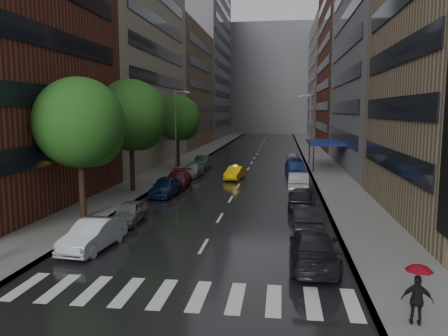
{
  "coord_description": "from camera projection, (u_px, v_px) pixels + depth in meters",
  "views": [
    {
      "loc": [
        3.88,
        -17.35,
        6.95
      ],
      "look_at": [
        0.0,
        12.02,
        3.0
      ],
      "focal_mm": 35.0,
      "sensor_mm": 36.0,
      "label": 1
    }
  ],
  "objects": [
    {
      "name": "parked_cars_right",
      "position": [
        299.0,
        183.0,
        37.4
      ],
      "size": [
        2.36,
        44.2,
        1.59
      ],
      "color": "black",
      "rests_on": "ground"
    },
    {
      "name": "street_lamp_left",
      "position": [
        176.0,
        129.0,
        48.31
      ],
      "size": [
        1.74,
        0.22,
        9.0
      ],
      "color": "gray",
      "rests_on": "sidewalk_left"
    },
    {
      "name": "parked_cars_left",
      "position": [
        173.0,
        182.0,
        37.66
      ],
      "size": [
        2.22,
        35.19,
        1.57
      ],
      "color": "#B8BDC3",
      "rests_on": "ground"
    },
    {
      "name": "buildings_right",
      "position": [
        352.0,
        59.0,
        70.26
      ],
      "size": [
        8.05,
        109.1,
        36.0
      ],
      "color": "#937A5B",
      "rests_on": "ground"
    },
    {
      "name": "tree_near",
      "position": [
        79.0,
        123.0,
        27.09
      ],
      "size": [
        5.64,
        5.64,
        8.99
      ],
      "color": "#382619",
      "rests_on": "ground"
    },
    {
      "name": "road",
      "position": [
        256.0,
        155.0,
        67.61
      ],
      "size": [
        14.0,
        140.0,
        0.01
      ],
      "primitive_type": "cube",
      "color": "black",
      "rests_on": "ground"
    },
    {
      "name": "taxi",
      "position": [
        235.0,
        173.0,
        44.02
      ],
      "size": [
        2.01,
        4.17,
        1.32
      ],
      "primitive_type": "imported",
      "rotation": [
        0.0,
        0.0,
        -0.16
      ],
      "color": "yellow",
      "rests_on": "ground"
    },
    {
      "name": "sidewalk_left",
      "position": [
        199.0,
        154.0,
        68.77
      ],
      "size": [
        4.0,
        140.0,
        0.15
      ],
      "primitive_type": "cube",
      "color": "gray",
      "rests_on": "ground"
    },
    {
      "name": "buildings_left",
      "position": [
        174.0,
        58.0,
        76.08
      ],
      "size": [
        8.0,
        108.0,
        38.0
      ],
      "color": "maroon",
      "rests_on": "ground"
    },
    {
      "name": "sidewalk_right",
      "position": [
        315.0,
        155.0,
        66.43
      ],
      "size": [
        4.0,
        140.0,
        0.15
      ],
      "primitive_type": "cube",
      "color": "gray",
      "rests_on": "ground"
    },
    {
      "name": "tree_mid",
      "position": [
        131.0,
        115.0,
        36.28
      ],
      "size": [
        5.96,
        5.96,
        9.5
      ],
      "color": "#382619",
      "rests_on": "ground"
    },
    {
      "name": "ped_red_umbrella",
      "position": [
        418.0,
        289.0,
        13.79
      ],
      "size": [
        1.01,
        0.82,
        2.01
      ],
      "color": "black",
      "rests_on": "sidewalk_right"
    },
    {
      "name": "crosswalk",
      "position": [
        181.0,
        295.0,
        16.48
      ],
      "size": [
        13.15,
        2.8,
        0.01
      ],
      "color": "silver",
      "rests_on": "ground"
    },
    {
      "name": "ground",
      "position": [
        187.0,
        275.0,
        18.47
      ],
      "size": [
        220.0,
        220.0,
        0.0
      ],
      "primitive_type": "plane",
      "color": "gray",
      "rests_on": "ground"
    },
    {
      "name": "awning",
      "position": [
        325.0,
        143.0,
        51.29
      ],
      "size": [
        4.0,
        8.0,
        3.12
      ],
      "color": "navy",
      "rests_on": "sidewalk_right"
    },
    {
      "name": "street_lamp_right",
      "position": [
        309.0,
        125.0,
        61.05
      ],
      "size": [
        1.74,
        0.22,
        9.0
      ],
      "color": "gray",
      "rests_on": "sidewalk_right"
    },
    {
      "name": "tree_far",
      "position": [
        177.0,
        118.0,
        52.48
      ],
      "size": [
        5.49,
        5.49,
        8.75
      ],
      "color": "#382619",
      "rests_on": "ground"
    },
    {
      "name": "building_far",
      "position": [
        270.0,
        80.0,
        132.32
      ],
      "size": [
        40.0,
        14.0,
        32.0
      ],
      "primitive_type": "cube",
      "color": "slate",
      "rests_on": "ground"
    }
  ]
}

